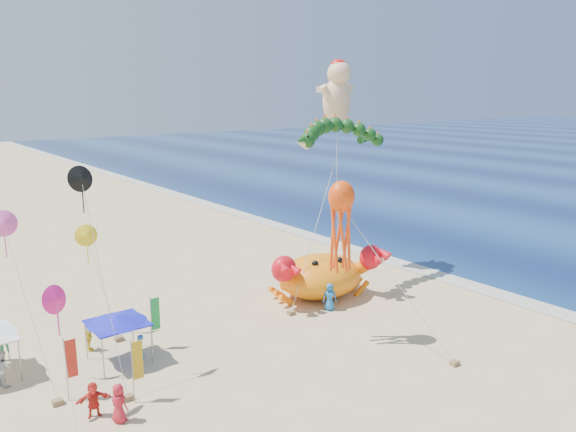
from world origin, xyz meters
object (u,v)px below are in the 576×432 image
object	(u,v)px
crab_inflatable	(321,275)
cherub_kite	(337,92)
octopus_kite	(342,220)
canopy_blue	(117,319)
dragon_kite	(339,137)

from	to	relation	value
crab_inflatable	cherub_kite	distance (m)	14.75
cherub_kite	crab_inflatable	bearing A→B (deg)	-139.36
octopus_kite	canopy_blue	distance (m)	13.46
octopus_kite	cherub_kite	bearing A→B (deg)	49.09
octopus_kite	canopy_blue	bearing A→B (deg)	154.73
dragon_kite	octopus_kite	xyz separation A→B (m)	(-6.95, -7.90, -3.85)
crab_inflatable	dragon_kite	world-z (taller)	dragon_kite
octopus_kite	canopy_blue	size ratio (longest dim) A/B	3.01
cherub_kite	dragon_kite	bearing A→B (deg)	-129.86
canopy_blue	octopus_kite	bearing A→B (deg)	-25.27
crab_inflatable	cherub_kite	bearing A→B (deg)	40.64
cherub_kite	canopy_blue	xyz separation A→B (m)	(-20.91, -5.70, -11.98)
dragon_kite	octopus_kite	bearing A→B (deg)	-131.33
crab_inflatable	dragon_kite	distance (m)	10.13
canopy_blue	crab_inflatable	bearing A→B (deg)	3.31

